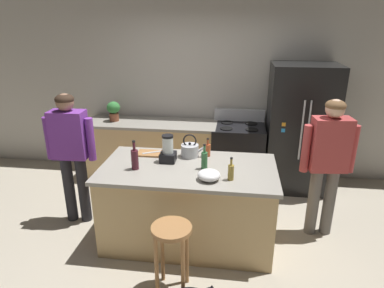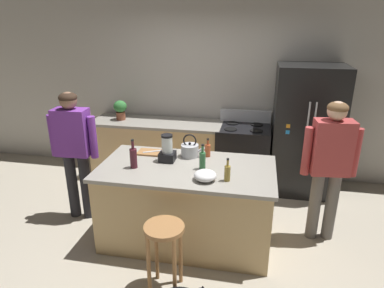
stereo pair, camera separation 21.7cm
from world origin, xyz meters
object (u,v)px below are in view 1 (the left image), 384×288
at_px(cutting_board, 150,153).
at_px(person_by_island_left, 71,147).
at_px(refrigerator, 300,129).
at_px(mixing_bowl, 209,175).
at_px(kitchen_island, 188,204).
at_px(blender_appliance, 168,151).
at_px(person_by_sink_right, 328,157).
at_px(stove_range, 238,154).
at_px(bottle_cooking_sauce, 208,150).
at_px(chef_knife, 152,152).
at_px(tea_kettle, 190,150).
at_px(bottle_olive_oil, 204,160).
at_px(bar_stool, 172,242).
at_px(bottle_wine, 135,159).
at_px(bottle_vinegar, 231,172).
at_px(potted_plant, 114,110).

bearing_deg(cutting_board, person_by_island_left, -174.55).
relative_size(refrigerator, mixing_bowl, 8.07).
relative_size(kitchen_island, blender_appliance, 6.14).
bearing_deg(refrigerator, person_by_sink_right, -84.54).
xyz_separation_m(stove_range, bottle_cooking_sauce, (-0.35, -1.19, 0.52)).
bearing_deg(chef_knife, kitchen_island, -60.35).
bearing_deg(mixing_bowl, refrigerator, 57.27).
height_order(tea_kettle, cutting_board, tea_kettle).
height_order(person_by_sink_right, mixing_bowl, person_by_sink_right).
xyz_separation_m(kitchen_island, bottle_cooking_sauce, (0.18, 0.33, 0.53)).
bearing_deg(blender_appliance, bottle_olive_oil, -18.38).
height_order(stove_range, mixing_bowl, stove_range).
distance_m(bar_stool, mixing_bowl, 0.73).
relative_size(bar_stool, bottle_wine, 2.18).
bearing_deg(kitchen_island, bottle_wine, -167.24).
height_order(person_by_sink_right, bottle_olive_oil, person_by_sink_right).
relative_size(bottle_wine, chef_knife, 1.44).
bearing_deg(cutting_board, bottle_vinegar, -29.70).
height_order(bar_stool, blender_appliance, blender_appliance).
xyz_separation_m(refrigerator, chef_knife, (-1.86, -1.20, 0.02)).
height_order(bottle_vinegar, mixing_bowl, bottle_vinegar).
xyz_separation_m(refrigerator, bottle_cooking_sauce, (-1.21, -1.17, 0.07)).
bearing_deg(mixing_bowl, person_by_island_left, 163.82).
distance_m(kitchen_island, chef_knife, 0.73).
bearing_deg(potted_plant, mixing_bowl, -48.40).
relative_size(blender_appliance, bottle_olive_oil, 1.10).
relative_size(potted_plant, cutting_board, 1.00).
relative_size(refrigerator, person_by_sink_right, 1.13).
bearing_deg(mixing_bowl, person_by_sink_right, 25.51).
bearing_deg(bottle_olive_oil, mixing_bowl, -74.36).
xyz_separation_m(potted_plant, tea_kettle, (1.35, -1.25, -0.09)).
distance_m(person_by_island_left, mixing_bowl, 1.73).
bearing_deg(chef_knife, person_by_sink_right, -27.30).
height_order(kitchen_island, tea_kettle, tea_kettle).
height_order(mixing_bowl, tea_kettle, tea_kettle).
relative_size(person_by_sink_right, bottle_vinegar, 6.81).
bearing_deg(cutting_board, stove_range, 50.20).
xyz_separation_m(person_by_sink_right, bottle_wine, (-2.04, -0.45, 0.05)).
bearing_deg(refrigerator, stove_range, 178.34).
xyz_separation_m(bottle_vinegar, bottle_cooking_sauce, (-0.28, 0.58, -0.01)).
bearing_deg(stove_range, person_by_sink_right, -51.13).
bearing_deg(chef_knife, blender_appliance, -65.62).
height_order(refrigerator, tea_kettle, refrigerator).
height_order(refrigerator, mixing_bowl, refrigerator).
height_order(person_by_sink_right, bottle_wine, person_by_sink_right).
bearing_deg(bottle_cooking_sauce, bottle_wine, -147.60).
bearing_deg(bottle_vinegar, bottle_wine, 173.21).
relative_size(bar_stool, potted_plant, 2.30).
relative_size(refrigerator, potted_plant, 6.05).
relative_size(kitchen_island, bottle_vinegar, 7.93).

